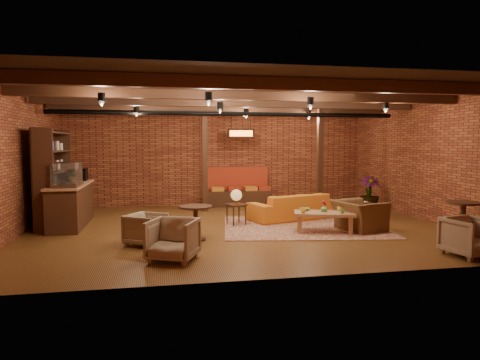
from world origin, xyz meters
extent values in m
plane|color=#3B1E0E|center=(0.00, 0.00, 0.00)|extent=(10.00, 10.00, 0.00)
cube|color=black|center=(0.00, 0.00, 3.20)|extent=(10.00, 8.00, 0.02)
cube|color=maroon|center=(0.00, 4.00, 1.60)|extent=(10.00, 0.02, 3.20)
cube|color=maroon|center=(0.00, -4.00, 1.60)|extent=(10.00, 0.02, 3.20)
cube|color=maroon|center=(-5.00, 0.00, 1.60)|extent=(0.02, 8.00, 3.20)
cube|color=maroon|center=(5.00, 0.00, 1.60)|extent=(0.02, 8.00, 3.20)
cylinder|color=black|center=(0.00, 1.60, 2.85)|extent=(9.60, 0.12, 0.12)
cube|color=#2F1F0F|center=(-0.60, 2.60, 1.60)|extent=(0.16, 0.16, 3.20)
cube|color=#2F1F0F|center=(2.80, 2.00, 1.60)|extent=(0.16, 0.16, 3.20)
imported|color=#337F33|center=(-4.00, 1.20, 1.22)|extent=(0.35, 0.39, 0.30)
cube|color=orange|center=(0.60, 3.10, 2.35)|extent=(0.86, 0.06, 0.30)
cube|color=maroon|center=(1.53, -0.26, 0.01)|extent=(4.29, 3.53, 0.01)
imported|color=orange|center=(1.57, 0.83, 0.35)|extent=(2.54, 1.62, 0.69)
cube|color=#9E754A|center=(1.78, -0.92, 0.43)|extent=(1.49, 1.03, 0.07)
cube|color=#9E754A|center=(1.17, -0.99, 0.20)|extent=(0.09, 0.09, 0.40)
cube|color=#9E754A|center=(2.25, -1.31, 0.20)|extent=(0.09, 0.09, 0.40)
cube|color=#9E754A|center=(1.31, -0.53, 0.20)|extent=(0.09, 0.09, 0.40)
cube|color=#9E754A|center=(2.39, -0.86, 0.20)|extent=(0.09, 0.09, 0.40)
imported|color=gold|center=(1.27, -0.94, 0.52)|extent=(0.17, 0.17, 0.11)
imported|color=#568F41|center=(2.10, -1.19, 0.52)|extent=(0.13, 0.13, 0.10)
imported|color=gold|center=(2.21, -0.82, 0.52)|extent=(0.17, 0.17, 0.11)
imported|color=#568F41|center=(1.43, -0.59, 0.50)|extent=(0.29, 0.29, 0.06)
imported|color=#568F41|center=(1.80, -0.87, 0.53)|extent=(0.16, 0.16, 0.13)
sphere|color=red|center=(1.80, -0.87, 0.67)|extent=(0.10, 0.10, 0.10)
cube|color=#2F1F0F|center=(-0.05, 0.34, 0.51)|extent=(0.54, 0.54, 0.04)
cylinder|color=#2F1F0F|center=(-0.05, 0.34, 0.24)|extent=(0.04, 0.04, 0.49)
cylinder|color=olive|center=(-0.05, 0.34, 0.54)|extent=(0.14, 0.14, 0.02)
cylinder|color=olive|center=(-0.05, 0.34, 0.61)|extent=(0.04, 0.04, 0.20)
sphere|color=gold|center=(-0.05, 0.34, 0.75)|extent=(0.28, 0.28, 0.28)
cylinder|color=#2F1F0F|center=(-1.20, -1.18, 0.71)|extent=(0.70, 0.70, 0.04)
cylinder|color=#2F1F0F|center=(-1.20, -1.18, 0.36)|extent=(0.10, 0.10, 0.68)
cylinder|color=#2F1F0F|center=(-1.20, -1.18, 0.02)|extent=(0.42, 0.42, 0.04)
imported|color=#BBAE91|center=(-2.22, -1.43, 0.35)|extent=(0.91, 0.93, 0.71)
imported|color=#BBAE91|center=(-1.72, -2.67, 0.40)|extent=(1.01, 0.98, 0.81)
imported|color=brown|center=(2.67, -0.88, 0.47)|extent=(0.94, 1.21, 0.94)
cube|color=#2F1F0F|center=(3.39, 0.45, 0.44)|extent=(0.54, 0.54, 0.04)
cylinder|color=#2F1F0F|center=(3.39, 0.45, 0.21)|extent=(0.04, 0.04, 0.43)
imported|color=#2F1F0F|center=(3.39, 0.45, 0.47)|extent=(0.22, 0.25, 0.02)
cylinder|color=#2F1F0F|center=(4.40, -2.18, 0.79)|extent=(0.69, 0.69, 0.04)
cylinder|color=#2F1F0F|center=(4.40, -2.18, 0.40)|extent=(0.11, 0.11, 0.76)
cylinder|color=#2F1F0F|center=(4.40, -2.18, 0.02)|extent=(0.42, 0.42, 0.04)
imported|color=#BBAE91|center=(3.58, -3.40, 0.39)|extent=(0.88, 0.84, 0.78)
imported|color=#4C7F4C|center=(4.40, 1.95, 1.55)|extent=(2.15, 2.15, 3.09)
camera|label=1|loc=(-1.94, -10.12, 2.06)|focal=32.00mm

